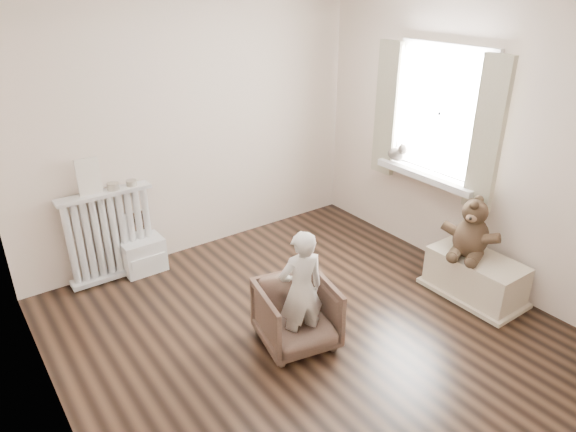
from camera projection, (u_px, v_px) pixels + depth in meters
floor at (305, 330)px, 4.12m from camera, size 3.60×3.60×0.01m
back_wall at (193, 124)px, 4.89m from camera, size 3.60×0.02×2.60m
front_wall at (560, 298)px, 2.25m from camera, size 3.60×0.02×2.60m
left_wall at (30, 252)px, 2.62m from camera, size 0.02×3.60×2.60m
right_wall at (469, 136)px, 4.52m from camera, size 0.02×3.60×2.60m
window at (441, 113)px, 4.66m from camera, size 0.03×0.90×1.10m
window_sill at (427, 175)px, 4.86m from camera, size 0.22×1.10×0.06m
curtain_left at (487, 136)px, 4.21m from camera, size 0.06×0.26×1.30m
curtain_right at (387, 109)px, 5.04m from camera, size 0.06×0.26×1.30m
radiator at (111, 240)px, 4.69m from camera, size 0.82×0.16×0.87m
paper_doll at (89, 177)px, 4.36m from camera, size 0.20×0.02×0.33m
tin_a at (113, 186)px, 4.52m from camera, size 0.11×0.11×0.06m
tin_b at (132, 183)px, 4.61m from camera, size 0.09×0.09×0.05m
toy_vanity at (142, 245)px, 4.85m from camera, size 0.38×0.27×0.60m
armchair at (297, 315)px, 3.88m from camera, size 0.65×0.66×0.51m
child at (301, 290)px, 3.74m from camera, size 0.39×0.30×0.96m
toy_bench at (475, 275)px, 4.50m from camera, size 0.42×0.80×0.38m
teddy_bear at (473, 224)px, 4.35m from camera, size 0.52×0.46×0.53m
plush_cat at (397, 152)px, 5.09m from camera, size 0.21×0.27×0.20m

